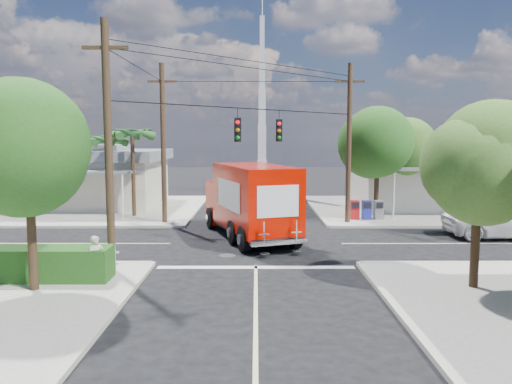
{
  "coord_description": "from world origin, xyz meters",
  "views": [
    {
      "loc": [
        0.02,
        -22.82,
        4.91
      ],
      "look_at": [
        0.0,
        2.0,
        2.2
      ],
      "focal_mm": 35.0,
      "sensor_mm": 36.0,
      "label": 1
    }
  ],
  "objects": [
    {
      "name": "picket_fence",
      "position": [
        -7.8,
        -5.6,
        0.68
      ],
      "size": [
        5.94,
        0.06,
        1.0
      ],
      "color": "silver",
      "rests_on": "sidewalk_sw"
    },
    {
      "name": "road_markings",
      "position": [
        0.0,
        -1.47,
        0.01
      ],
      "size": [
        32.0,
        32.0,
        0.01
      ],
      "color": "beige",
      "rests_on": "ground"
    },
    {
      "name": "utility_poles",
      "position": [
        -1.58,
        1.6,
        4.67
      ],
      "size": [
        12.0,
        10.68,
        9.0
      ],
      "color": "#473321",
      "rests_on": "ground"
    },
    {
      "name": "sidewalk_nw",
      "position": [
        -10.88,
        10.88,
        0.07
      ],
      "size": [
        14.12,
        14.12,
        0.14
      ],
      "color": "gray",
      "rests_on": "ground"
    },
    {
      "name": "tree_ne_back",
      "position": [
        9.81,
        8.96,
        4.19
      ],
      "size": [
        3.77,
        3.66,
        5.82
      ],
      "color": "#422D1C",
      "rests_on": "sidewalk_ne"
    },
    {
      "name": "hedge_sw",
      "position": [
        -8.0,
        -6.4,
        0.69
      ],
      "size": [
        6.2,
        1.2,
        1.1
      ],
      "primitive_type": "cube",
      "color": "#194418",
      "rests_on": "sidewalk_sw"
    },
    {
      "name": "vending_boxes",
      "position": [
        6.5,
        6.2,
        0.69
      ],
      "size": [
        1.9,
        0.5,
        1.1
      ],
      "color": "maroon",
      "rests_on": "sidewalk_ne"
    },
    {
      "name": "tree_sw_front",
      "position": [
        -6.99,
        -7.54,
        4.33
      ],
      "size": [
        3.88,
        3.78,
        6.03
      ],
      "color": "#422D1C",
      "rests_on": "sidewalk_sw"
    },
    {
      "name": "delivery_truck",
      "position": [
        -0.3,
        1.32,
        1.83
      ],
      "size": [
        5.0,
        8.67,
        3.61
      ],
      "color": "black",
      "rests_on": "ground"
    },
    {
      "name": "pedestrian",
      "position": [
        -5.25,
        -6.74,
        0.92
      ],
      "size": [
        0.67,
        0.67,
        1.57
      ],
      "primitive_type": "imported",
      "rotation": [
        0.0,
        0.0,
        0.79
      ],
      "color": "beige",
      "rests_on": "sidewalk_sw"
    },
    {
      "name": "parked_car",
      "position": [
        12.23,
        1.48,
        0.78
      ],
      "size": [
        5.65,
        2.65,
        1.56
      ],
      "primitive_type": "imported",
      "rotation": [
        0.0,
        0.0,
        1.56
      ],
      "color": "silver",
      "rests_on": "ground"
    },
    {
      "name": "sidewalk_ne",
      "position": [
        10.88,
        10.88,
        0.07
      ],
      "size": [
        14.12,
        14.12,
        0.14
      ],
      "color": "gray",
      "rests_on": "ground"
    },
    {
      "name": "palm_nw_back",
      "position": [
        -9.5,
        9.0,
        4.67
      ],
      "size": [
        3.01,
        3.08,
        5.19
      ],
      "color": "#422D1C",
      "rests_on": "sidewalk_nw"
    },
    {
      "name": "palm_nw_front",
      "position": [
        -7.5,
        7.5,
        5.04
      ],
      "size": [
        3.01,
        3.08,
        5.59
      ],
      "color": "#422D1C",
      "rests_on": "sidewalk_nw"
    },
    {
      "name": "building_ne",
      "position": [
        12.5,
        11.97,
        2.32
      ],
      "size": [
        11.8,
        10.2,
        4.5
      ],
      "color": "beige",
      "rests_on": "sidewalk_ne"
    },
    {
      "name": "radio_tower",
      "position": [
        0.5,
        20.0,
        5.64
      ],
      "size": [
        0.8,
        0.8,
        17.0
      ],
      "color": "silver",
      "rests_on": "ground"
    },
    {
      "name": "building_nw",
      "position": [
        -12.0,
        12.46,
        2.22
      ],
      "size": [
        10.8,
        10.2,
        4.3
      ],
      "color": "beige",
      "rests_on": "sidewalk_nw"
    },
    {
      "name": "tree_ne_front",
      "position": [
        7.21,
        6.76,
        4.77
      ],
      "size": [
        4.21,
        4.14,
        6.66
      ],
      "color": "#422D1C",
      "rests_on": "sidewalk_ne"
    },
    {
      "name": "ground",
      "position": [
        0.0,
        0.0,
        0.0
      ],
      "size": [
        120.0,
        120.0,
        0.0
      ],
      "primitive_type": "plane",
      "color": "black",
      "rests_on": "ground"
    },
    {
      "name": "tree_se",
      "position": [
        7.01,
        -7.24,
        4.04
      ],
      "size": [
        3.67,
        3.54,
        5.62
      ],
      "color": "#422D1C",
      "rests_on": "sidewalk_se"
    }
  ]
}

